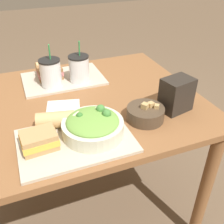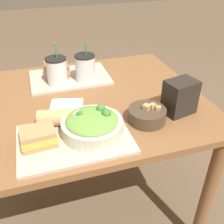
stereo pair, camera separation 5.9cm
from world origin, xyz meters
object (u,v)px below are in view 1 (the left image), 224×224
at_px(sandwich_far, 50,73).
at_px(chip_bag, 177,95).
at_px(drink_cup_red, 79,69).
at_px(sandwich_near, 39,140).
at_px(soup_bowl, 146,113).
at_px(napkin_folded, 63,106).
at_px(drink_cup_dark, 51,74).
at_px(baguette_far, 47,66).
at_px(salad_bowl, 94,125).
at_px(baguette_near, 56,120).

height_order(sandwich_far, chip_bag, chip_bag).
bearing_deg(drink_cup_red, sandwich_far, 147.36).
xyz_separation_m(sandwich_near, drink_cup_red, (0.27, 0.46, 0.03)).
height_order(soup_bowl, sandwich_near, soup_bowl).
height_order(drink_cup_red, napkin_folded, drink_cup_red).
bearing_deg(drink_cup_dark, baguette_far, 87.02).
bearing_deg(soup_bowl, sandwich_far, 120.36).
xyz_separation_m(salad_bowl, napkin_folded, (-0.06, 0.25, -0.05)).
bearing_deg(chip_bag, drink_cup_dark, 126.73).
distance_m(salad_bowl, chip_bag, 0.40).
bearing_deg(soup_bowl, sandwich_near, -175.43).
distance_m(baguette_near, chip_bag, 0.52).
relative_size(salad_bowl, drink_cup_dark, 1.08).
xyz_separation_m(baguette_far, drink_cup_dark, (-0.01, -0.17, 0.03)).
xyz_separation_m(salad_bowl, sandwich_near, (-0.20, -0.01, -0.01)).
bearing_deg(napkin_folded, soup_bowl, -37.36).
height_order(drink_cup_red, chip_bag, drink_cup_red).
bearing_deg(drink_cup_red, baguette_near, -118.45).
relative_size(sandwich_far, baguette_far, 1.05).
height_order(salad_bowl, napkin_folded, salad_bowl).
distance_m(salad_bowl, drink_cup_dark, 0.46).
bearing_deg(napkin_folded, salad_bowl, -76.12).
bearing_deg(baguette_far, soup_bowl, -159.30).
relative_size(salad_bowl, napkin_folded, 1.40).
xyz_separation_m(drink_cup_dark, drink_cup_red, (0.14, 0.00, -0.00)).
bearing_deg(sandwich_near, chip_bag, 1.31).
bearing_deg(sandwich_near, baguette_near, 47.40).
height_order(sandwich_far, drink_cup_dark, drink_cup_dark).
bearing_deg(drink_cup_dark, soup_bowl, -54.03).
relative_size(baguette_near, drink_cup_red, 0.73).
relative_size(baguette_near, sandwich_far, 1.21).
bearing_deg(soup_bowl, baguette_far, 116.54).
bearing_deg(napkin_folded, baguette_near, -110.32).
height_order(soup_bowl, sandwich_far, soup_bowl).
height_order(sandwich_near, chip_bag, chip_bag).
xyz_separation_m(sandwich_far, drink_cup_dark, (-0.01, -0.09, 0.03)).
distance_m(soup_bowl, baguette_far, 0.67).
relative_size(salad_bowl, baguette_far, 1.89).
bearing_deg(baguette_far, drink_cup_red, -147.82).
xyz_separation_m(sandwich_near, napkin_folded, (0.14, 0.26, -0.04)).
bearing_deg(napkin_folded, drink_cup_red, 55.74).
relative_size(sandwich_near, chip_bag, 0.89).
bearing_deg(drink_cup_dark, chip_bag, -40.77).
distance_m(soup_bowl, chip_bag, 0.17).
distance_m(salad_bowl, napkin_folded, 0.27).
bearing_deg(baguette_far, drink_cup_dark, 171.18).
relative_size(baguette_far, drink_cup_dark, 0.57).
height_order(sandwich_far, napkin_folded, sandwich_far).
distance_m(baguette_near, baguette_far, 0.53).
height_order(drink_cup_dark, chip_bag, drink_cup_dark).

